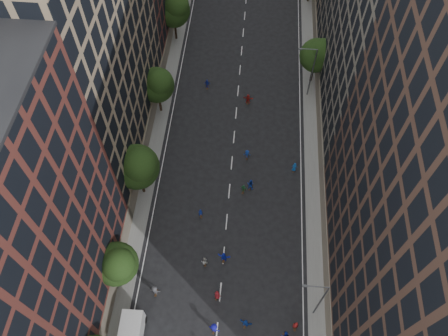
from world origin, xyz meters
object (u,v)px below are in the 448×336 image
(streetlamp_near, at_px, (319,299))
(skater_2, at_px, (285,335))
(streetlamp_far, at_px, (311,70))
(cargo_van, at_px, (131,336))

(streetlamp_near, bearing_deg, skater_2, -136.70)
(streetlamp_near, bearing_deg, streetlamp_far, 90.00)
(streetlamp_near, distance_m, streetlamp_far, 33.00)
(streetlamp_near, xyz_separation_m, streetlamp_far, (0.00, 33.00, 0.00))
(streetlamp_near, distance_m, cargo_van, 20.24)
(streetlamp_far, bearing_deg, cargo_van, -117.36)
(streetlamp_near, relative_size, streetlamp_far, 1.00)
(streetlamp_near, relative_size, skater_2, 4.84)
(streetlamp_near, distance_m, skater_2, 5.94)
(cargo_van, bearing_deg, skater_2, 4.37)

